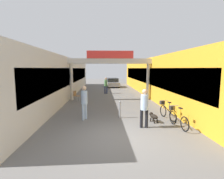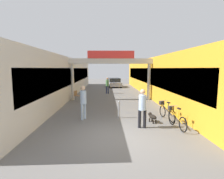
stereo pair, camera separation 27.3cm
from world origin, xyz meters
TOP-DOWN VIEW (x-y plane):
  - ground_plane at (0.00, 0.00)m, footprint 80.00×80.00m
  - storefront_left at (-5.09, 11.00)m, footprint 3.00×26.00m
  - storefront_right at (5.09, 11.00)m, footprint 3.00×26.00m
  - arcade_sign_gateway at (0.00, 8.44)m, footprint 7.40×0.47m
  - pedestrian_with_dog at (1.28, 1.10)m, footprint 0.39×0.38m
  - pedestrian_companion at (-1.63, 2.54)m, footprint 0.46×0.46m
  - pedestrian_carrying_crate at (-0.31, 12.33)m, footprint 0.46×0.46m
  - dog_on_leash at (1.97, 1.92)m, footprint 0.42×0.68m
  - bicycle_orange_nearest at (2.88, 1.12)m, footprint 0.46×1.69m
  - bicycle_black_second at (2.88, 2.48)m, footprint 0.46×1.68m
  - bollard_post_metal at (0.31, 2.77)m, footprint 0.10×0.10m
  - cafe_chair_wood_nearer at (-2.91, 7.87)m, footprint 0.53×0.53m
  - parked_car_silver at (0.70, 19.26)m, footprint 2.19×4.17m

SIDE VIEW (x-z plane):
  - ground_plane at x=0.00m, z-range 0.00..0.00m
  - dog_on_leash at x=1.97m, z-range 0.06..0.53m
  - bicycle_orange_nearest at x=2.88m, z-range -0.05..0.93m
  - bicycle_black_second at x=2.88m, z-range -0.05..0.93m
  - bollard_post_metal at x=0.31m, z-range 0.01..0.97m
  - cafe_chair_wood_nearer at x=-2.91m, z-range 0.10..0.99m
  - parked_car_silver at x=0.70m, z-range -0.02..1.31m
  - pedestrian_carrying_crate at x=-0.31m, z-range 0.13..1.89m
  - pedestrian_with_dog at x=1.28m, z-range 0.14..1.96m
  - pedestrian_companion at x=-1.63m, z-range 0.15..1.99m
  - storefront_left at x=-5.09m, z-range 0.00..3.72m
  - storefront_right at x=5.09m, z-range 0.00..3.72m
  - arcade_sign_gateway at x=0.00m, z-range 0.92..5.16m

